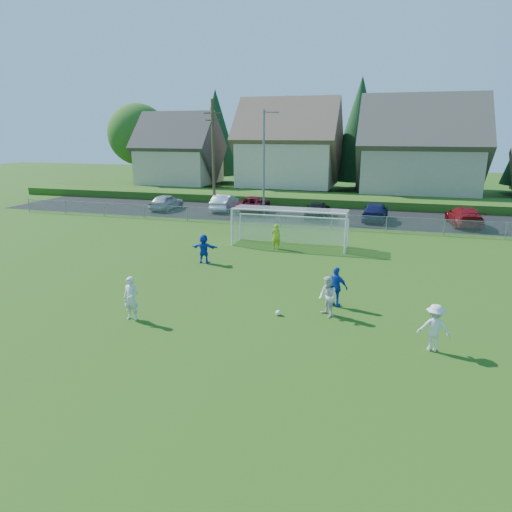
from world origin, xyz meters
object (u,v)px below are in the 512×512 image
(car_c, at_px, (253,204))
(soccer_goal, at_px, (290,221))
(soccer_ball, at_px, (278,313))
(player_blue_a, at_px, (336,287))
(player_white_b, at_px, (328,297))
(car_e, at_px, (375,211))
(player_white_c, at_px, (434,328))
(car_a, at_px, (166,202))
(player_blue_b, at_px, (204,249))
(car_d, at_px, (317,210))
(player_white_a, at_px, (131,299))
(car_b, at_px, (224,203))
(car_g, at_px, (464,216))
(goalkeeper, at_px, (276,236))

(car_c, distance_m, soccer_goal, 12.98)
(soccer_ball, bearing_deg, player_blue_a, 38.04)
(player_white_b, distance_m, car_e, 21.74)
(player_white_c, bearing_deg, car_a, -46.21)
(player_blue_b, bearing_deg, player_blue_a, 147.68)
(soccer_ball, bearing_deg, player_white_b, 13.32)
(car_e, bearing_deg, player_white_b, 90.13)
(car_d, bearing_deg, player_blue_b, 73.17)
(car_c, bearing_deg, car_a, 0.71)
(player_white_a, relative_size, player_blue_a, 1.02)
(soccer_ball, xyz_separation_m, car_c, (-7.91, 23.20, 0.64))
(player_white_c, height_order, car_b, player_white_c)
(soccer_goal, bearing_deg, player_white_b, -70.83)
(car_d, xyz_separation_m, car_g, (11.67, -0.11, 0.06))
(car_a, distance_m, car_e, 19.40)
(car_a, distance_m, car_g, 26.24)
(player_white_c, bearing_deg, soccer_ball, -13.72)
(player_blue_a, height_order, car_g, player_blue_a)
(car_a, height_order, car_c, car_c)
(player_white_c, bearing_deg, car_c, -59.97)
(car_b, distance_m, car_c, 2.89)
(player_white_c, height_order, car_c, player_white_c)
(car_a, bearing_deg, car_b, -167.21)
(car_d, bearing_deg, car_a, -3.80)
(player_white_b, relative_size, player_blue_b, 1.01)
(player_blue_b, height_order, goalkeeper, player_blue_b)
(player_blue_b, height_order, car_g, player_blue_b)
(player_white_a, distance_m, car_a, 26.73)
(soccer_goal, bearing_deg, player_white_a, -104.31)
(goalkeeper, height_order, car_b, goalkeeper)
(player_white_c, bearing_deg, car_d, -71.17)
(player_white_c, bearing_deg, car_g, -98.90)
(goalkeeper, distance_m, car_e, 12.91)
(soccer_ball, bearing_deg, player_white_c, -14.80)
(player_white_c, relative_size, goalkeeper, 1.03)
(soccer_ball, bearing_deg, car_d, 94.60)
(player_white_c, xyz_separation_m, car_g, (4.13, 23.45, -0.08))
(player_blue_a, height_order, car_b, player_blue_a)
(player_white_a, height_order, car_a, player_white_a)
(goalkeeper, relative_size, car_e, 0.34)
(player_blue_b, bearing_deg, soccer_goal, -127.59)
(player_blue_b, relative_size, soccer_goal, 0.22)
(car_e, bearing_deg, player_blue_b, 63.80)
(player_blue_b, xyz_separation_m, car_g, (15.74, 15.59, -0.08))
(player_blue_a, xyz_separation_m, player_blue_b, (-7.95, 4.68, -0.04))
(car_e, bearing_deg, car_g, -178.77)
(car_b, distance_m, car_e, 13.91)
(player_white_a, bearing_deg, soccer_goal, 75.97)
(car_a, height_order, car_d, car_a)
(player_white_a, distance_m, car_g, 28.46)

